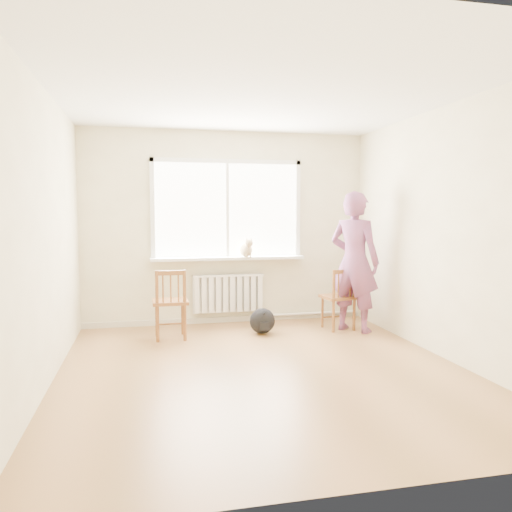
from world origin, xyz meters
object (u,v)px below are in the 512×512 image
cat (246,249)px  person (354,262)px  chair_right (340,299)px  chair_left (170,304)px  backpack (262,321)px

cat → person: bearing=-34.8°
chair_right → cat: bearing=-34.3°
chair_left → chair_right: bearing=-180.0°
cat → backpack: (0.09, -0.58, -0.90)m
chair_left → cat: bearing=-150.9°
chair_right → backpack: chair_right is taller
chair_left → cat: 1.39m
cat → chair_left: bearing=-157.1°
backpack → cat: bearing=98.9°
chair_right → chair_left: bearing=-6.6°
person → cat: 1.49m
person → chair_left: bearing=46.0°
chair_left → person: (2.39, -0.08, 0.48)m
chair_left → person: person is taller
chair_left → cat: size_ratio=2.12×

